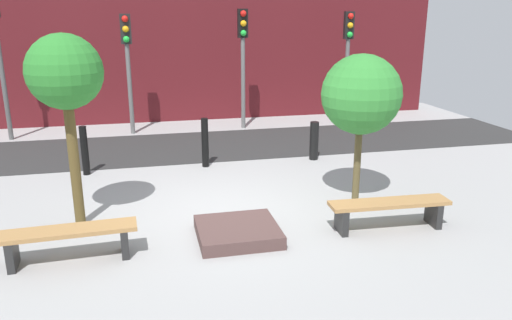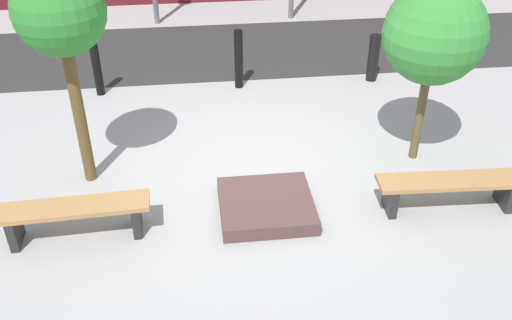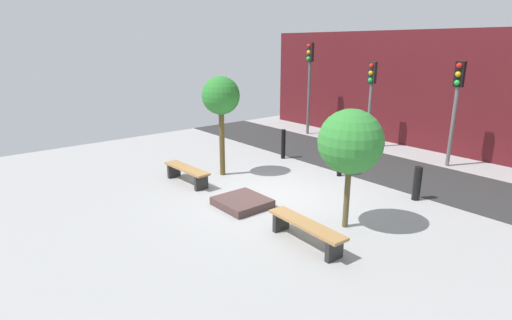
{
  "view_description": "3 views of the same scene",
  "coord_description": "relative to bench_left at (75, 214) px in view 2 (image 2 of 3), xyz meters",
  "views": [
    {
      "loc": [
        -1.27,
        -7.72,
        3.25
      ],
      "look_at": [
        0.4,
        -0.44,
        1.04
      ],
      "focal_mm": 35.0,
      "sensor_mm": 36.0,
      "label": 1
    },
    {
      "loc": [
        -0.83,
        -6.75,
        4.63
      ],
      "look_at": [
        -0.13,
        -0.96,
        0.81
      ],
      "focal_mm": 40.0,
      "sensor_mm": 36.0,
      "label": 2
    },
    {
      "loc": [
        7.32,
        -6.52,
        3.87
      ],
      "look_at": [
        -0.34,
        -0.25,
        0.98
      ],
      "focal_mm": 28.0,
      "sensor_mm": 36.0,
      "label": 3
    }
  ],
  "objects": [
    {
      "name": "planter_bed",
      "position": [
        2.35,
        0.2,
        -0.24
      ],
      "size": [
        1.2,
        1.14,
        0.19
      ],
      "primitive_type": "cube",
      "color": "#4D3634",
      "rests_on": "ground"
    },
    {
      "name": "ground_plane",
      "position": [
        2.35,
        1.17,
        -0.34
      ],
      "size": [
        18.0,
        18.0,
        0.0
      ],
      "primitive_type": "plane",
      "color": "#979797"
    },
    {
      "name": "bollard_far_left",
      "position": [
        -0.15,
        3.92,
        0.18
      ],
      "size": [
        0.15,
        0.15,
        1.03
      ],
      "primitive_type": "cylinder",
      "color": "black",
      "rests_on": "ground"
    },
    {
      "name": "bollard_left",
      "position": [
        2.35,
        3.92,
        0.2
      ],
      "size": [
        0.15,
        0.15,
        1.08
      ],
      "primitive_type": "cylinder",
      "color": "black",
      "rests_on": "ground"
    },
    {
      "name": "bench_right",
      "position": [
        4.71,
        0.0,
        -0.0
      ],
      "size": [
        1.91,
        0.48,
        0.46
      ],
      "rotation": [
        0.0,
        0.0,
        -0.05
      ],
      "color": "black",
      "rests_on": "ground"
    },
    {
      "name": "bollard_center",
      "position": [
        4.85,
        3.92,
        0.1
      ],
      "size": [
        0.2,
        0.2,
        0.88
      ],
      "primitive_type": "cylinder",
      "color": "black",
      "rests_on": "ground"
    },
    {
      "name": "tree_behind_left_bench",
      "position": [
        0.0,
        1.25,
        2.03
      ],
      "size": [
        1.12,
        1.12,
        2.98
      ],
      "color": "brown",
      "rests_on": "ground"
    },
    {
      "name": "road_strip",
      "position": [
        2.35,
        5.69,
        -0.33
      ],
      "size": [
        18.0,
        3.04,
        0.01
      ],
      "primitive_type": "cube",
      "color": "#2B2B2B",
      "rests_on": "ground"
    },
    {
      "name": "bench_left",
      "position": [
        0.0,
        0.0,
        0.0
      ],
      "size": [
        1.81,
        0.48,
        0.47
      ],
      "rotation": [
        0.0,
        0.0,
        0.05
      ],
      "color": "black",
      "rests_on": "ground"
    },
    {
      "name": "tree_behind_right_bench",
      "position": [
        4.71,
        1.25,
        1.57
      ],
      "size": [
        1.37,
        1.37,
        2.6
      ],
      "color": "brown",
      "rests_on": "ground"
    }
  ]
}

